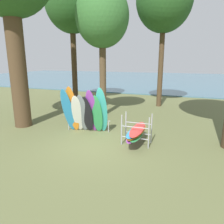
{
  "coord_description": "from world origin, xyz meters",
  "views": [
    {
      "loc": [
        3.26,
        -7.32,
        3.38
      ],
      "look_at": [
        0.1,
        1.32,
        1.1
      ],
      "focal_mm": 33.93,
      "sensor_mm": 36.0,
      "label": 1
    }
  ],
  "objects_px": {
    "tree_far_left_back": "(72,2)",
    "tree_far_right_back": "(164,0)",
    "leaning_board_pile": "(85,112)",
    "board_storage_rack": "(137,132)",
    "tree_mid_behind": "(102,18)"
  },
  "relations": [
    {
      "from": "tree_far_left_back",
      "to": "tree_far_right_back",
      "type": "height_order",
      "value": "tree_far_left_back"
    },
    {
      "from": "leaning_board_pile",
      "to": "board_storage_rack",
      "type": "xyz_separation_m",
      "value": [
        2.59,
        -0.45,
        -0.49
      ]
    },
    {
      "from": "tree_mid_behind",
      "to": "leaning_board_pile",
      "type": "bearing_deg",
      "value": -81.61
    },
    {
      "from": "leaning_board_pile",
      "to": "tree_far_right_back",
      "type": "bearing_deg",
      "value": 71.72
    },
    {
      "from": "tree_mid_behind",
      "to": "leaning_board_pile",
      "type": "relative_size",
      "value": 3.35
    },
    {
      "from": "tree_far_right_back",
      "to": "leaning_board_pile",
      "type": "relative_size",
      "value": 4.22
    },
    {
      "from": "tree_far_left_back",
      "to": "tree_far_right_back",
      "type": "xyz_separation_m",
      "value": [
        6.38,
        1.19,
        -0.12
      ]
    },
    {
      "from": "tree_mid_behind",
      "to": "leaning_board_pile",
      "type": "xyz_separation_m",
      "value": [
        0.51,
        -3.48,
        -4.69
      ]
    },
    {
      "from": "tree_mid_behind",
      "to": "tree_far_left_back",
      "type": "bearing_deg",
      "value": 142.77
    },
    {
      "from": "tree_mid_behind",
      "to": "tree_far_left_back",
      "type": "height_order",
      "value": "tree_far_left_back"
    },
    {
      "from": "tree_far_left_back",
      "to": "tree_far_right_back",
      "type": "distance_m",
      "value": 6.5
    },
    {
      "from": "tree_mid_behind",
      "to": "tree_far_right_back",
      "type": "xyz_separation_m",
      "value": [
        2.92,
        3.82,
        1.57
      ]
    },
    {
      "from": "tree_mid_behind",
      "to": "leaning_board_pile",
      "type": "distance_m",
      "value": 5.86
    },
    {
      "from": "leaning_board_pile",
      "to": "tree_far_left_back",
      "type": "bearing_deg",
      "value": 123.04
    },
    {
      "from": "board_storage_rack",
      "to": "tree_far_right_back",
      "type": "bearing_deg",
      "value": 91.33
    }
  ]
}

